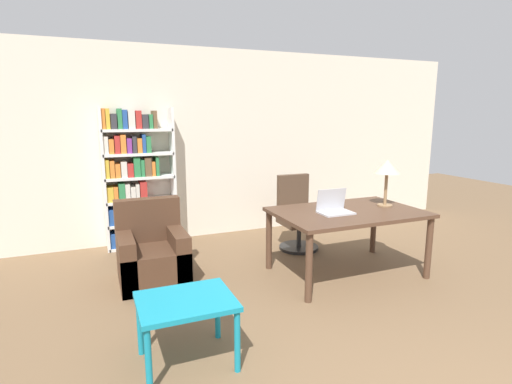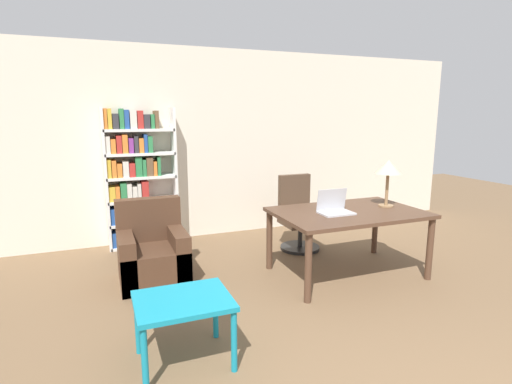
{
  "view_description": "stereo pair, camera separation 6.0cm",
  "coord_description": "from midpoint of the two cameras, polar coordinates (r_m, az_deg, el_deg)",
  "views": [
    {
      "loc": [
        -1.83,
        -1.12,
        1.78
      ],
      "look_at": [
        -0.27,
        2.66,
        0.98
      ],
      "focal_mm": 28.0,
      "sensor_mm": 36.0,
      "label": 1
    },
    {
      "loc": [
        -1.77,
        -1.15,
        1.78
      ],
      "look_at": [
        -0.27,
        2.66,
        0.98
      ],
      "focal_mm": 28.0,
      "sensor_mm": 36.0,
      "label": 2
    }
  ],
  "objects": [
    {
      "name": "table_lamp",
      "position": [
        4.81,
        18.71,
        3.17
      ],
      "size": [
        0.3,
        0.3,
        0.54
      ],
      "color": "olive",
      "rests_on": "desk"
    },
    {
      "name": "office_chair",
      "position": [
        5.39,
        6.34,
        -3.55
      ],
      "size": [
        0.52,
        0.52,
        0.99
      ],
      "color": "black",
      "rests_on": "ground_plane"
    },
    {
      "name": "bookshelf",
      "position": [
        5.57,
        -16.38,
        1.3
      ],
      "size": [
        0.93,
        0.28,
        1.87
      ],
      "color": "white",
      "rests_on": "ground_plane"
    },
    {
      "name": "armchair",
      "position": [
        4.5,
        -14.19,
        -8.7
      ],
      "size": [
        0.7,
        0.7,
        0.87
      ],
      "color": "#472D1E",
      "rests_on": "ground_plane"
    },
    {
      "name": "wall_back",
      "position": [
        5.96,
        -3.91,
        6.87
      ],
      "size": [
        8.0,
        0.06,
        2.7
      ],
      "color": "beige",
      "rests_on": "ground_plane"
    },
    {
      "name": "side_table_blue",
      "position": [
        3.0,
        -9.78,
        -15.99
      ],
      "size": [
        0.67,
        0.54,
        0.5
      ],
      "color": "teal",
      "rests_on": "ground_plane"
    },
    {
      "name": "laptop",
      "position": [
        4.39,
        11.54,
        -2.26
      ],
      "size": [
        0.36,
        0.25,
        0.26
      ],
      "color": "#B2B2B7",
      "rests_on": "desk"
    },
    {
      "name": "desk",
      "position": [
        4.55,
        13.39,
        -3.65
      ],
      "size": [
        1.61,
        1.05,
        0.73
      ],
      "color": "#4C3323",
      "rests_on": "ground_plane"
    }
  ]
}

